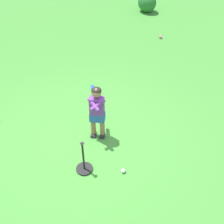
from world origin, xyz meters
name	(u,v)px	position (x,y,z in m)	size (l,w,h in m)	color
ground_plane	(83,141)	(0.00, 0.00, 0.00)	(40.00, 40.00, 0.00)	#479338
child_batter	(97,108)	(-0.01, 0.31, 0.65)	(0.61, 0.34, 1.08)	#232328
play_ball_far_left	(161,37)	(-2.85, 3.85, 0.05)	(0.09, 0.09, 0.09)	pink
play_ball_near_batter	(123,171)	(0.99, 0.28, 0.04)	(0.07, 0.07, 0.07)	white
batting_tee	(84,165)	(0.62, -0.26, 0.10)	(0.28, 0.28, 0.62)	black
shrub_left_background	(147,2)	(-4.91, 4.73, 0.33)	(0.73, 0.61, 0.65)	#286B2D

